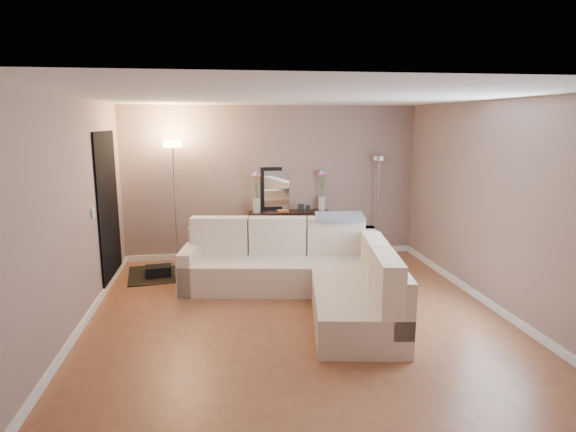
{
  "coord_description": "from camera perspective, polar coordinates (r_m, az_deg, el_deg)",
  "views": [
    {
      "loc": [
        -0.88,
        -5.39,
        2.34
      ],
      "look_at": [
        0.0,
        0.8,
        1.1
      ],
      "focal_mm": 30.0,
      "sensor_mm": 36.0,
      "label": 1
    }
  ],
  "objects": [
    {
      "name": "floor",
      "position": [
        5.94,
        1.11,
        -12.02
      ],
      "size": [
        5.0,
        5.5,
        0.01
      ],
      "primitive_type": "cube",
      "color": "#955736",
      "rests_on": "ground"
    },
    {
      "name": "ceiling",
      "position": [
        5.47,
        1.22,
        13.99
      ],
      "size": [
        5.0,
        5.5,
        0.01
      ],
      "primitive_type": "cube",
      "color": "white",
      "rests_on": "ground"
    },
    {
      "name": "wall_back",
      "position": [
        8.27,
        -1.92,
        3.97
      ],
      "size": [
        5.0,
        0.02,
        2.6
      ],
      "primitive_type": "cube",
      "color": "gray",
      "rests_on": "ground"
    },
    {
      "name": "wall_front",
      "position": [
        2.96,
        9.87,
        -9.46
      ],
      "size": [
        5.0,
        0.02,
        2.6
      ],
      "primitive_type": "cube",
      "color": "gray",
      "rests_on": "ground"
    },
    {
      "name": "wall_left",
      "position": [
        5.73,
        -24.47,
        -0.26
      ],
      "size": [
        0.02,
        5.5,
        2.6
      ],
      "primitive_type": "cube",
      "color": "gray",
      "rests_on": "ground"
    },
    {
      "name": "wall_right",
      "position": [
        6.45,
        23.74,
        0.99
      ],
      "size": [
        0.02,
        5.5,
        2.6
      ],
      "primitive_type": "cube",
      "color": "gray",
      "rests_on": "ground"
    },
    {
      "name": "baseboard_back",
      "position": [
        8.49,
        -1.84,
        -4.45
      ],
      "size": [
        5.0,
        0.03,
        0.1
      ],
      "primitive_type": "cube",
      "color": "white",
      "rests_on": "ground"
    },
    {
      "name": "baseboard_left",
      "position": [
        6.07,
        -23.27,
        -11.89
      ],
      "size": [
        0.03,
        5.5,
        0.1
      ],
      "primitive_type": "cube",
      "color": "white",
      "rests_on": "ground"
    },
    {
      "name": "baseboard_right",
      "position": [
        6.76,
        22.72,
        -9.51
      ],
      "size": [
        0.03,
        5.5,
        0.1
      ],
      "primitive_type": "cube",
      "color": "white",
      "rests_on": "ground"
    },
    {
      "name": "doorway",
      "position": [
        7.38,
        -20.5,
        0.82
      ],
      "size": [
        0.02,
        1.2,
        2.2
      ],
      "primitive_type": "cube",
      "color": "black",
      "rests_on": "ground"
    },
    {
      "name": "switch_plate",
      "position": [
        6.54,
        -22.1,
        0.35
      ],
      "size": [
        0.02,
        0.08,
        0.12
      ],
      "primitive_type": "cube",
      "color": "white",
      "rests_on": "ground"
    },
    {
      "name": "sectional_sofa",
      "position": [
        6.46,
        2.25,
        -6.63
      ],
      "size": [
        2.87,
        3.03,
        0.97
      ],
      "color": "beige",
      "rests_on": "floor"
    },
    {
      "name": "throw_blanket",
      "position": [
        7.01,
        6.16,
        -0.08
      ],
      "size": [
        0.74,
        0.47,
        0.09
      ],
      "primitive_type": "cube",
      "rotation": [
        0.1,
        0.0,
        -0.1
      ],
      "color": "#7F8BA3",
      "rests_on": "sectional_sofa"
    },
    {
      "name": "console_table",
      "position": [
        8.28,
        -0.38,
        -1.88
      ],
      "size": [
        1.36,
        0.44,
        0.82
      ],
      "color": "black",
      "rests_on": "floor"
    },
    {
      "name": "leaning_mirror",
      "position": [
        8.33,
        -0.04,
        3.31
      ],
      "size": [
        0.95,
        0.1,
        0.74
      ],
      "color": "black",
      "rests_on": "console_table"
    },
    {
      "name": "table_decor",
      "position": [
        8.18,
        0.23,
        0.7
      ],
      "size": [
        0.57,
        0.13,
        0.13
      ],
      "color": "orange",
      "rests_on": "console_table"
    },
    {
      "name": "flower_vase_left",
      "position": [
        8.08,
        -3.75,
        2.45
      ],
      "size": [
        0.16,
        0.13,
        0.71
      ],
      "color": "silver",
      "rests_on": "console_table"
    },
    {
      "name": "flower_vase_right",
      "position": [
        8.3,
        4.04,
        2.69
      ],
      "size": [
        0.16,
        0.13,
        0.71
      ],
      "color": "silver",
      "rests_on": "console_table"
    },
    {
      "name": "floor_lamp_lit",
      "position": [
        7.86,
        -13.32,
        4.25
      ],
      "size": [
        0.32,
        0.32,
        2.02
      ],
      "color": "silver",
      "rests_on": "floor"
    },
    {
      "name": "floor_lamp_unlit",
      "position": [
        8.47,
        10.7,
        3.55
      ],
      "size": [
        0.31,
        0.31,
        1.76
      ],
      "color": "silver",
      "rests_on": "floor"
    },
    {
      "name": "charcoal_rug",
      "position": [
        7.78,
        -13.51,
        -6.56
      ],
      "size": [
        1.45,
        1.17,
        0.02
      ],
      "primitive_type": "cube",
      "rotation": [
        0.0,
        0.0,
        0.14
      ],
      "color": "black",
      "rests_on": "floor"
    },
    {
      "name": "black_bag",
      "position": [
        7.65,
        -15.09,
        -6.61
      ],
      "size": [
        0.41,
        0.31,
        0.24
      ],
      "primitive_type": "cube",
      "rotation": [
        0.0,
        0.0,
        0.14
      ],
      "color": "black",
      "rests_on": "charcoal_rug"
    }
  ]
}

